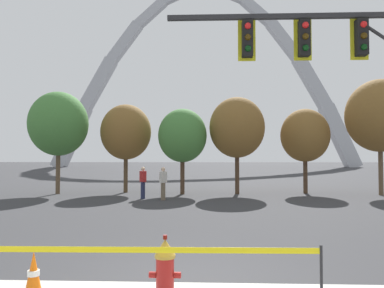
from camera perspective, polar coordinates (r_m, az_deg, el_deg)
The scene contains 14 objects.
ground_plane at distance 6.47m, azimuth -1.13°, elevation -21.12°, with size 240.00×240.00×0.00m, color #333335.
fire_hydrant at distance 5.52m, azimuth -4.27°, elevation -19.44°, with size 0.46×0.48×0.99m.
caution_tape_barrier at distance 5.29m, azimuth -8.68°, elevation -18.36°, with size 5.07×0.12×0.92m.
traffic_cone_by_hydrant at distance 6.09m, azimuth -23.74°, elevation -18.64°, with size 0.36×0.36×0.73m.
traffic_signal_gantry at distance 10.17m, azimuth 27.45°, elevation 11.23°, with size 7.82×0.44×6.00m.
monument_arch at distance 71.16m, azimuth 1.87°, elevation 9.60°, with size 59.38×2.52×36.16m.
tree_far_left at distance 21.84m, azimuth -20.31°, elevation 2.99°, with size 3.30×3.30×5.78m.
tree_left_mid at distance 21.62m, azimuth -10.38°, elevation 1.85°, with size 2.96×2.96×5.17m.
tree_center_left at distance 20.32m, azimuth -1.52°, elevation 1.32°, with size 2.74×2.74×4.79m.
tree_center_right at distance 20.64m, azimuth 7.11°, elevation 2.58°, with size 3.13×3.13×5.47m.
tree_right_mid at distance 21.78m, azimuth 17.40°, elevation 1.29°, with size 2.77×2.77×4.85m.
tree_far_right at distance 22.37m, azimuth 27.52°, elevation 3.98°, with size 3.63×3.63×6.35m.
pedestrian_walking_left at distance 17.64m, azimuth -4.58°, elevation -6.17°, with size 0.37×0.39×1.59m.
pedestrian_standing_center at distance 18.30m, azimuth -7.75°, elevation -6.01°, with size 0.38×0.39×1.59m.
Camera 1 is at (0.35, -6.10, 2.13)m, focal length 33.80 mm.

